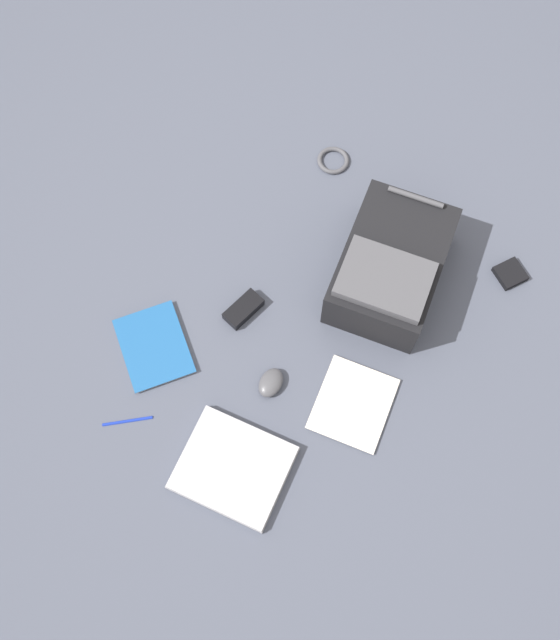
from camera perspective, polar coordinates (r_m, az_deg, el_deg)
name	(u,v)px	position (r m, az deg, el deg)	size (l,w,h in m)	color
ground_plane	(285,315)	(2.27, 0.36, 0.39)	(4.13, 4.13, 0.00)	#4C5160
backpack	(390,267)	(2.26, 8.54, 4.08)	(0.41, 0.50, 0.20)	black
laptop	(233,468)	(2.13, -3.64, -11.32)	(0.36, 0.33, 0.03)	#929296
book_red	(154,346)	(2.26, -9.72, -2.03)	(0.31, 0.29, 0.02)	silver
book_manual	(353,404)	(2.19, 5.68, -6.48)	(0.27, 0.29, 0.01)	silver
computer_mouse	(271,383)	(2.18, -0.71, -4.87)	(0.07, 0.09, 0.04)	#4C4C51
cable_coil	(333,160)	(2.53, 4.13, 12.21)	(0.11, 0.11, 0.02)	#4C4C51
power_brick	(243,309)	(2.26, -2.85, 0.84)	(0.06, 0.12, 0.03)	black
pen_black	(127,421)	(2.21, -11.73, -7.64)	(0.01, 0.01, 0.15)	#1933B2
earbud_pouch	(510,274)	(2.43, 17.37, 3.44)	(0.08, 0.08, 0.02)	black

